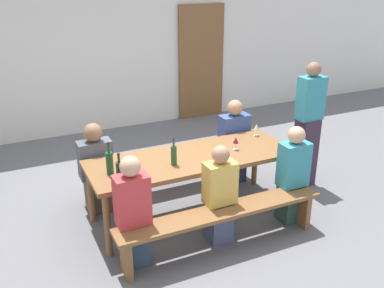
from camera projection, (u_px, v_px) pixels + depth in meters
The scene contains 17 objects.
ground_plane at pixel (192, 214), 5.13m from camera, with size 24.00×24.00×0.00m, color slate.
back_wall at pixel (107, 37), 7.35m from camera, with size 14.00×0.20×3.20m, color silver.
wooden_door at pixel (201, 62), 8.12m from camera, with size 0.90×0.06×2.10m, color brown.
tasting_table at pixel (192, 162), 4.87m from camera, with size 2.34×0.84×0.75m.
bench_near at pixel (222, 218), 4.39m from camera, with size 2.24×0.30×0.45m.
bench_far at pixel (168, 163), 5.59m from camera, with size 2.24×0.30×0.45m.
wine_bottle_0 at pixel (110, 163), 4.38m from camera, with size 0.07×0.07×0.35m.
wine_bottle_1 at pixel (174, 155), 4.60m from camera, with size 0.06×0.06×0.30m.
wine_bottle_2 at pixel (120, 174), 4.15m from camera, with size 0.07×0.07×0.34m.
wine_glass_0 at pixel (256, 127), 5.40m from camera, with size 0.07×0.07×0.16m.
wine_glass_1 at pixel (236, 141), 4.98m from camera, with size 0.06×0.06×0.15m.
seated_guest_near_0 at pixel (133, 214), 4.09m from camera, with size 0.32×0.24×1.15m.
seated_guest_near_1 at pixel (220, 197), 4.47m from camera, with size 0.32×0.24×1.08m.
seated_guest_near_2 at pixel (292, 177), 4.82m from camera, with size 0.32×0.24×1.14m.
seated_guest_far_0 at pixel (96, 170), 5.03m from camera, with size 0.38×0.24×1.10m.
seated_guest_far_1 at pixel (234, 144), 5.75m from camera, with size 0.39×0.24×1.14m.
standing_host at pixel (308, 127), 5.58m from camera, with size 0.32×0.24×1.64m.
Camera 1 is at (-1.88, -4.01, 2.72)m, focal length 40.63 mm.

